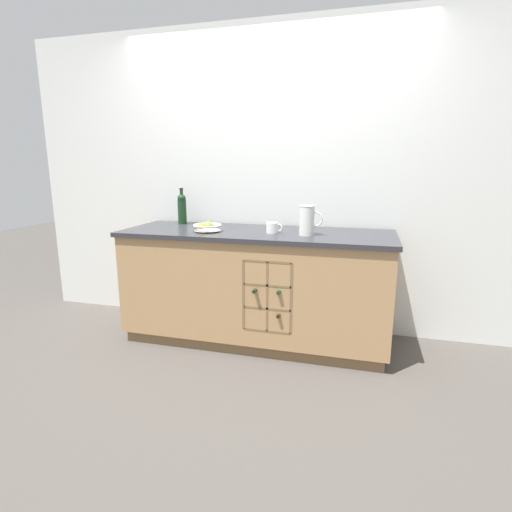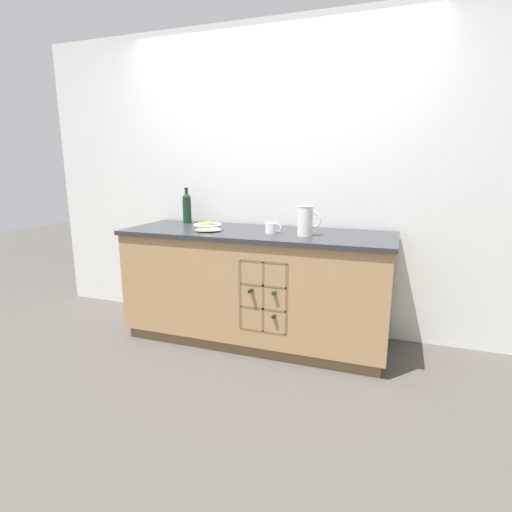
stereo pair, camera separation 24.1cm
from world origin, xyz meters
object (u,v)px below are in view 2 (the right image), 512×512
object	(u,v)px
white_pitcher	(306,220)
ceramic_mug	(272,228)
standing_wine_bottle	(187,207)
fruit_bowl	(207,226)

from	to	relation	value
white_pitcher	ceramic_mug	world-z (taller)	white_pitcher
white_pitcher	standing_wine_bottle	world-z (taller)	standing_wine_bottle
fruit_bowl	ceramic_mug	size ratio (longest dim) A/B	1.78
white_pitcher	standing_wine_bottle	distance (m)	1.19
standing_wine_bottle	white_pitcher	bearing A→B (deg)	-15.40
fruit_bowl	ceramic_mug	world-z (taller)	ceramic_mug
white_pitcher	ceramic_mug	distance (m)	0.28
fruit_bowl	white_pitcher	distance (m)	0.78
ceramic_mug	white_pitcher	bearing A→B (deg)	-7.00
ceramic_mug	standing_wine_bottle	distance (m)	0.93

